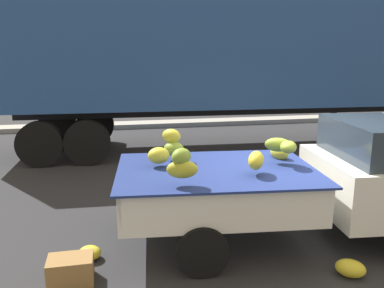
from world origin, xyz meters
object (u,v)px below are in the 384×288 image
Objects in this scene: pickup_truck at (346,178)px; produce_crate at (71,270)px; fallen_banana_bunch_near_tailgate at (90,253)px; fallen_banana_bunch_by_wheel at (350,268)px; semi_trailer at (222,56)px.

pickup_truck is 3.92m from produce_crate.
fallen_banana_bunch_by_wheel is at bearing -18.24° from fallen_banana_bunch_near_tailgate.
pickup_truck reaches higher than produce_crate.
semi_trailer reaches higher than produce_crate.
produce_crate is at bearing 170.94° from fallen_banana_bunch_by_wheel.
produce_crate is (-0.19, -0.50, 0.07)m from fallen_banana_bunch_near_tailgate.
produce_crate reaches higher than fallen_banana_bunch_near_tailgate.
pickup_truck is at bearing 0.23° from fallen_banana_bunch_near_tailgate.
fallen_banana_bunch_by_wheel is at bearing -111.52° from pickup_truck.
pickup_truck is 0.41× the size of semi_trailer.
pickup_truck is at bearing -84.49° from semi_trailer.
semi_trailer is 40.51× the size of fallen_banana_bunch_near_tailgate.
produce_crate reaches higher than fallen_banana_bunch_by_wheel.
semi_trailer reaches higher than pickup_truck.
fallen_banana_bunch_near_tailgate is (-3.30, -5.68, -2.45)m from semi_trailer.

